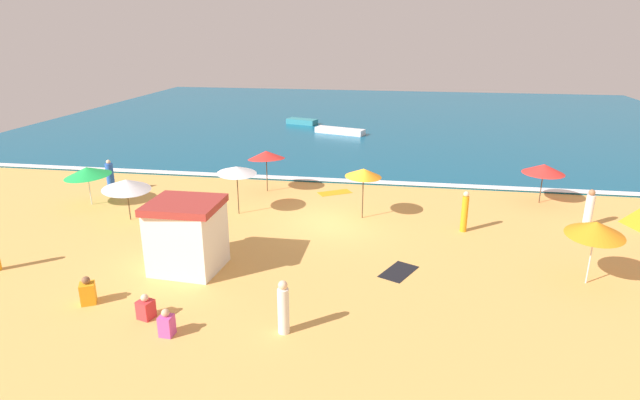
% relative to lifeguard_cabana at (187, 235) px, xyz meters
% --- Properties ---
extents(ground_plane, '(60.00, 60.00, 0.00)m').
position_rel_lifeguard_cabana_xyz_m(ground_plane, '(4.73, 5.52, -1.31)').
color(ground_plane, '#E0A856').
extents(ocean_water, '(60.00, 44.00, 0.10)m').
position_rel_lifeguard_cabana_xyz_m(ocean_water, '(4.73, 33.52, -1.26)').
color(ocean_water, '#0F567A').
rests_on(ocean_water, ground_plane).
extents(wave_breaker_foam, '(57.00, 0.70, 0.01)m').
position_rel_lifeguard_cabana_xyz_m(wave_breaker_foam, '(4.73, 11.82, -1.20)').
color(wave_breaker_foam, white).
rests_on(wave_breaker_foam, ocean_water).
extents(lifeguard_cabana, '(2.47, 2.27, 2.58)m').
position_rel_lifeguard_cabana_xyz_m(lifeguard_cabana, '(0.00, 0.00, 0.00)').
color(lifeguard_cabana, white).
rests_on(lifeguard_cabana, ground_plane).
extents(beach_umbrella_0, '(2.21, 2.24, 2.35)m').
position_rel_lifeguard_cabana_xyz_m(beach_umbrella_0, '(13.91, 1.14, 0.71)').
color(beach_umbrella_0, silver).
rests_on(beach_umbrella_0, ground_plane).
extents(beach_umbrella_1, '(3.10, 3.09, 1.99)m').
position_rel_lifeguard_cabana_xyz_m(beach_umbrella_1, '(-7.64, 5.97, 0.38)').
color(beach_umbrella_1, silver).
rests_on(beach_umbrella_1, ground_plane).
extents(beach_umbrella_2, '(2.61, 2.61, 2.35)m').
position_rel_lifeguard_cabana_xyz_m(beach_umbrella_2, '(-0.03, 5.90, 0.82)').
color(beach_umbrella_2, '#4C3823').
rests_on(beach_umbrella_2, ground_plane).
extents(beach_umbrella_3, '(2.32, 2.31, 2.38)m').
position_rel_lifeguard_cabana_xyz_m(beach_umbrella_3, '(5.76, 6.26, 0.84)').
color(beach_umbrella_3, '#4C3823').
rests_on(beach_umbrella_3, ground_plane).
extents(beach_umbrella_4, '(2.64, 2.64, 2.00)m').
position_rel_lifeguard_cabana_xyz_m(beach_umbrella_4, '(14.33, 9.88, 0.44)').
color(beach_umbrella_4, '#4C3823').
rests_on(beach_umbrella_4, ground_plane).
extents(beach_umbrella_5, '(2.72, 2.73, 2.30)m').
position_rel_lifeguard_cabana_xyz_m(beach_umbrella_5, '(0.40, 9.50, 0.68)').
color(beach_umbrella_5, '#4C3823').
rests_on(beach_umbrella_5, ground_plane).
extents(beach_umbrella_6, '(3.00, 2.99, 2.00)m').
position_rel_lifeguard_cabana_xyz_m(beach_umbrella_6, '(-4.68, 4.32, 0.37)').
color(beach_umbrella_6, '#4C3823').
rests_on(beach_umbrella_6, ground_plane).
extents(beachgoer_0, '(0.55, 0.55, 1.74)m').
position_rel_lifeguard_cabana_xyz_m(beachgoer_0, '(-7.80, 8.09, -0.50)').
color(beachgoer_0, blue).
rests_on(beachgoer_0, ground_plane).
extents(beachgoer_3, '(0.36, 0.36, 1.69)m').
position_rel_lifeguard_cabana_xyz_m(beachgoer_3, '(15.65, 6.87, -0.51)').
color(beachgoer_3, white).
rests_on(beachgoer_3, ground_plane).
extents(beachgoer_4, '(0.44, 0.44, 1.65)m').
position_rel_lifeguard_cabana_xyz_m(beachgoer_4, '(4.34, -3.49, -0.52)').
color(beachgoer_4, white).
rests_on(beachgoer_4, ground_plane).
extents(beachgoer_6, '(0.53, 0.53, 0.80)m').
position_rel_lifeguard_cabana_xyz_m(beachgoer_6, '(0.06, -3.41, -0.98)').
color(beachgoer_6, red).
rests_on(beachgoer_6, ground_plane).
extents(beachgoer_7, '(0.36, 0.36, 1.80)m').
position_rel_lifeguard_cabana_xyz_m(beachgoer_7, '(10.20, 5.33, -0.43)').
color(beachgoer_7, orange).
rests_on(beachgoer_7, ground_plane).
extents(beachgoer_8, '(0.60, 0.60, 0.94)m').
position_rel_lifeguard_cabana_xyz_m(beachgoer_8, '(-2.16, -2.89, -0.91)').
color(beachgoer_8, orange).
rests_on(beachgoer_8, ground_plane).
extents(beachgoer_9, '(0.40, 0.40, 0.84)m').
position_rel_lifeguard_cabana_xyz_m(beachgoer_9, '(1.09, -4.17, -0.95)').
color(beachgoer_9, '#D84CA5').
rests_on(beachgoer_9, ground_plane).
extents(beach_towel_0, '(1.49, 1.81, 0.01)m').
position_rel_lifeguard_cabana_xyz_m(beach_towel_0, '(7.54, 0.94, -1.30)').
color(beach_towel_0, black).
rests_on(beach_towel_0, ground_plane).
extents(beach_towel_1, '(1.89, 1.56, 0.01)m').
position_rel_lifeguard_cabana_xyz_m(beach_towel_1, '(4.01, 9.80, -1.30)').
color(beach_towel_1, orange).
rests_on(beach_towel_1, ground_plane).
extents(small_boat_0, '(2.87, 1.82, 0.45)m').
position_rel_lifeguard_cabana_xyz_m(small_boat_0, '(-1.59, 28.98, -0.98)').
color(small_boat_0, teal).
rests_on(small_boat_0, ocean_water).
extents(small_boat_1, '(4.21, 2.25, 0.45)m').
position_rel_lifeguard_cabana_xyz_m(small_boat_1, '(2.31, 25.15, -0.98)').
color(small_boat_1, white).
rests_on(small_boat_1, ocean_water).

